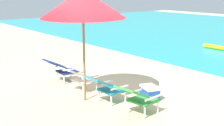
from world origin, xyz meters
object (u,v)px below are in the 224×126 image
(lounge_chair_near_right, at_px, (106,86))
(lounge_chair_far_right, at_px, (138,96))
(swim_buoy, at_px, (220,48))
(cooler_box, at_px, (150,93))
(beach_umbrella_center, at_px, (83,3))
(lounge_chair_far_left, at_px, (62,68))
(lounge_chair_near_left, at_px, (79,76))

(lounge_chair_near_right, height_order, lounge_chair_far_right, same)
(swim_buoy, relative_size, cooler_box, 2.95)
(lounge_chair_far_right, height_order, cooler_box, lounge_chair_far_right)
(beach_umbrella_center, distance_m, cooler_box, 2.55)
(lounge_chair_far_left, relative_size, lounge_chair_near_left, 1.00)
(swim_buoy, height_order, lounge_chair_near_left, lounge_chair_near_left)
(lounge_chair_far_right, bearing_deg, swim_buoy, 112.27)
(cooler_box, bearing_deg, lounge_chair_near_left, -145.63)
(lounge_chair_far_left, bearing_deg, cooler_box, 20.88)
(cooler_box, bearing_deg, swim_buoy, 110.93)
(lounge_chair_far_right, xyz_separation_m, beach_umbrella_center, (-1.41, -0.35, 1.81))
(lounge_chair_far_left, xyz_separation_m, lounge_chair_near_right, (2.07, -0.03, 0.00))
(lounge_chair_near_left, bearing_deg, swim_buoy, 97.77)
(lounge_chair_far_left, relative_size, lounge_chair_far_right, 0.98)
(beach_umbrella_center, xyz_separation_m, cooler_box, (0.88, 1.23, -2.05))
(lounge_chair_far_right, height_order, beach_umbrella_center, beach_umbrella_center)
(lounge_chair_near_right, xyz_separation_m, lounge_chair_far_right, (0.94, 0.09, 0.00))
(swim_buoy, distance_m, lounge_chair_near_left, 7.67)
(swim_buoy, xyz_separation_m, lounge_chair_far_right, (3.05, -7.46, 0.31))
(lounge_chair_far_right, bearing_deg, beach_umbrella_center, -165.94)
(lounge_chair_near_left, distance_m, lounge_chair_near_right, 1.07)
(lounge_chair_near_left, bearing_deg, lounge_chair_far_right, 3.77)
(beach_umbrella_center, bearing_deg, lounge_chair_far_left, 169.72)
(lounge_chair_near_left, xyz_separation_m, lounge_chair_far_right, (2.02, 0.13, 0.00))
(lounge_chair_far_left, distance_m, lounge_chair_near_left, 1.00)
(lounge_chair_far_left, distance_m, cooler_box, 2.66)
(cooler_box, bearing_deg, lounge_chair_far_left, -159.12)
(lounge_chair_near_right, relative_size, cooler_box, 1.65)
(lounge_chair_near_right, height_order, cooler_box, lounge_chair_near_right)
(lounge_chair_near_right, relative_size, lounge_chair_far_right, 0.97)
(lounge_chair_far_right, relative_size, beach_umbrella_center, 0.36)
(lounge_chair_near_left, relative_size, cooler_box, 1.68)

